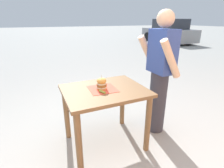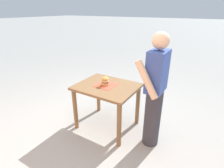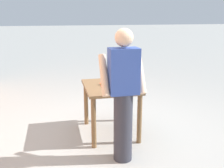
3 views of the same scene
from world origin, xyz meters
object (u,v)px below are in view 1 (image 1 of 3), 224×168
(diner_across_table, at_px, (160,73))
(parked_car_mid_block, at_px, (168,32))
(patio_table, at_px, (105,100))
(sandwich, at_px, (102,84))
(pickle_spear, at_px, (102,92))

(diner_across_table, xyz_separation_m, parked_car_mid_block, (-8.28, 7.43, -0.16))
(patio_table, distance_m, sandwich, 0.22)
(sandwich, xyz_separation_m, pickle_spear, (0.11, -0.03, -0.06))
(diner_across_table, height_order, parked_car_mid_block, diner_across_table)
(patio_table, height_order, parked_car_mid_block, parked_car_mid_block)
(patio_table, distance_m, parked_car_mid_block, 11.67)
(patio_table, xyz_separation_m, sandwich, (-0.01, -0.03, 0.22))
(sandwich, bearing_deg, diner_across_table, 88.52)
(pickle_spear, bearing_deg, patio_table, 147.04)
(patio_table, distance_m, pickle_spear, 0.20)
(patio_table, xyz_separation_m, pickle_spear, (0.10, -0.07, 0.16))
(patio_table, relative_size, sandwich, 5.53)
(pickle_spear, bearing_deg, sandwich, 162.42)
(sandwich, distance_m, diner_across_table, 0.84)
(sandwich, height_order, pickle_spear, sandwich)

